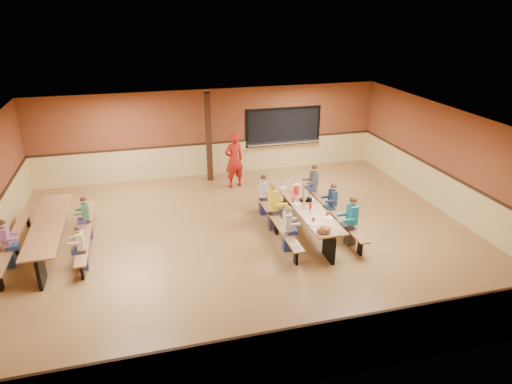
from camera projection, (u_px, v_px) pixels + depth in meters
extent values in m
plane|color=brown|center=(246.00, 238.00, 11.88)|extent=(12.00, 12.00, 0.00)
cube|color=brown|center=(212.00, 133.00, 15.75)|extent=(12.00, 0.04, 3.00)
cube|color=brown|center=(325.00, 305.00, 6.85)|extent=(12.00, 0.04, 3.00)
cube|color=brown|center=(454.00, 164.00, 12.73)|extent=(0.04, 10.00, 3.00)
cube|color=white|center=(245.00, 126.00, 10.72)|extent=(12.00, 10.00, 0.04)
cube|color=black|center=(283.00, 127.00, 16.33)|extent=(2.60, 0.06, 1.20)
cube|color=silver|center=(284.00, 143.00, 16.47)|extent=(2.70, 0.28, 0.06)
cube|color=black|center=(209.00, 138.00, 15.17)|extent=(0.18, 0.18, 3.00)
cube|color=#9C663E|center=(306.00, 206.00, 12.03)|extent=(0.75, 3.60, 0.04)
cube|color=black|center=(329.00, 246.00, 10.80)|extent=(0.08, 0.60, 0.70)
cube|color=black|center=(287.00, 196.00, 13.56)|extent=(0.08, 0.60, 0.70)
cube|color=#9C663E|center=(276.00, 219.00, 11.95)|extent=(0.26, 3.60, 0.04)
cube|color=black|center=(276.00, 227.00, 12.03)|extent=(0.06, 0.18, 0.41)
cube|color=#9C663E|center=(334.00, 212.00, 12.34)|extent=(0.26, 3.60, 0.04)
cube|color=black|center=(334.00, 219.00, 12.43)|extent=(0.06, 0.18, 0.41)
cube|color=#9C663E|center=(48.00, 223.00, 11.07)|extent=(0.75, 3.60, 0.04)
cube|color=black|center=(41.00, 270.00, 9.83)|extent=(0.08, 0.60, 0.70)
cube|color=black|center=(59.00, 211.00, 12.59)|extent=(0.08, 0.60, 0.70)
cube|color=#9C663E|center=(14.00, 238.00, 10.99)|extent=(0.26, 3.60, 0.04)
cube|color=black|center=(16.00, 246.00, 11.07)|extent=(0.06, 0.18, 0.41)
cube|color=#9C663E|center=(86.00, 230.00, 11.38)|extent=(0.26, 3.60, 0.04)
cube|color=black|center=(87.00, 238.00, 11.47)|extent=(0.06, 0.18, 0.41)
imported|color=#A91A13|center=(234.00, 160.00, 14.84)|extent=(0.77, 0.61, 1.85)
cylinder|color=red|center=(296.00, 190.00, 12.68)|extent=(0.16, 0.16, 0.22)
cube|color=black|center=(309.00, 199.00, 12.20)|extent=(0.10, 0.14, 0.13)
cylinder|color=yellow|center=(304.00, 202.00, 12.00)|extent=(0.06, 0.06, 0.17)
cylinder|color=#B2140F|center=(310.00, 206.00, 11.76)|extent=(0.06, 0.06, 0.17)
cube|color=black|center=(303.00, 200.00, 12.26)|extent=(0.16, 0.16, 0.06)
cube|color=#9C663E|center=(303.00, 190.00, 12.15)|extent=(0.02, 0.09, 0.50)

